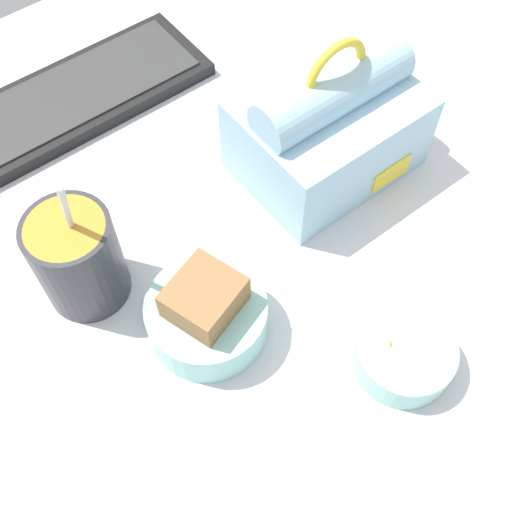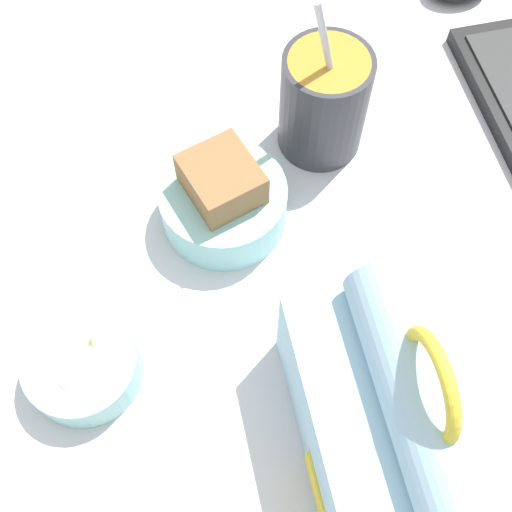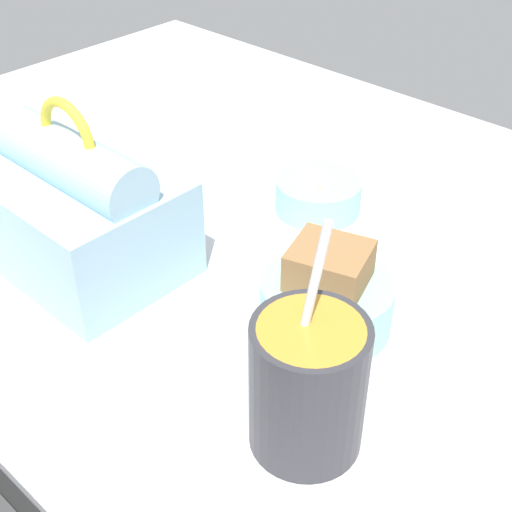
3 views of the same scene
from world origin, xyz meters
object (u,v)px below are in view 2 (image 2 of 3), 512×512
Objects in this scene: bento_bowl_snacks at (83,366)px; lunch_bag at (404,414)px; soup_cup at (324,101)px; bento_bowl_sandwich at (223,200)px.

lunch_bag is at bearing 66.05° from bento_bowl_snacks.
bento_bowl_snacks is (-11.04, -24.85, -4.45)cm from lunch_bag.
bento_bowl_snacks is at bearing -113.95° from lunch_bag.
lunch_bag reaches higher than bento_bowl_snacks.
bento_bowl_sandwich is at bearing -58.16° from soup_cup.
soup_cup reaches higher than bento_bowl_snacks.
soup_cup is at bearing 127.30° from bento_bowl_snacks.
soup_cup is 34.44cm from bento_bowl_snacks.
lunch_bag is 2.01× the size of bento_bowl_snacks.
bento_bowl_sandwich reaches higher than bento_bowl_snacks.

